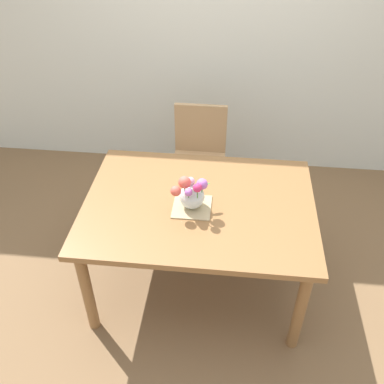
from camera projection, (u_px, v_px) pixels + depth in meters
name	position (u px, v px, depth m)	size (l,w,h in m)	color
ground_plane	(198.00, 279.00, 3.13)	(12.00, 12.00, 0.00)	brown
back_wall	(218.00, 15.00, 3.50)	(7.00, 0.10, 2.80)	silver
dining_table	(199.00, 213.00, 2.73)	(1.44, 1.07, 0.73)	olive
chair_far	(199.00, 153.00, 3.50)	(0.42, 0.42, 0.90)	tan
placemat	(192.00, 207.00, 2.64)	(0.23, 0.23, 0.01)	tan
flower_vase	(191.00, 194.00, 2.56)	(0.23, 0.18, 0.24)	silver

